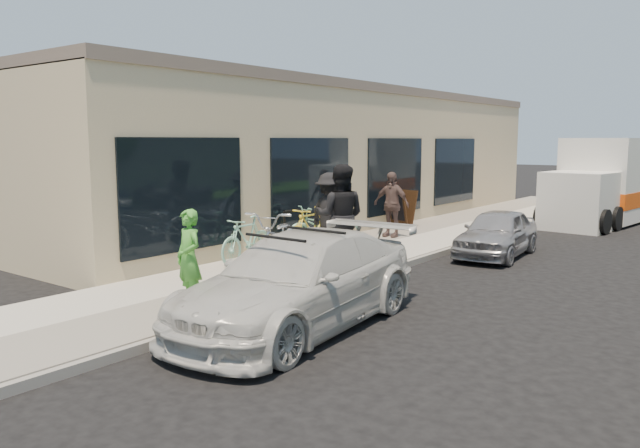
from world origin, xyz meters
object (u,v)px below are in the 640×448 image
Objects in this scene: bike_rack at (295,225)px; cruiser_bike_a at (247,240)px; cruiser_bike_b at (325,227)px; bystander_b at (391,204)px; man_standing at (340,216)px; sedan_silver at (497,233)px; moving_truck at (605,186)px; woman_rider at (189,258)px; bystander_a at (330,214)px; tandem_bike at (279,243)px; sandwich_board at (402,208)px; sedan_white at (299,282)px; cruiser_bike_c at (311,229)px.

cruiser_bike_a is at bearing -83.08° from bike_rack.
bystander_b reaches higher than cruiser_bike_b.
cruiser_bike_b is at bearing -72.50° from man_standing.
bike_rack is at bearing -148.40° from sedan_silver.
bike_rack is 11.35m from moving_truck.
man_standing is at bearing -26.74° from bike_rack.
bystander_b reaches higher than woman_rider.
sedan_silver is 3.95m from cruiser_bike_b.
tandem_bike is at bearing 118.90° from bystander_a.
man_standing is 1.27× the size of cruiser_bike_a.
tandem_bike is (1.56, -7.15, 0.09)m from sandwich_board.
sandwich_board is 9.68m from woman_rider.
sandwich_board reaches higher than cruiser_bike_b.
bystander_a reaches higher than bystander_b.
bystander_a is (-0.85, 4.73, 0.16)m from woman_rider.
moving_truck reaches higher than cruiser_bike_b.
cruiser_bike_a is at bearing -70.88° from cruiser_bike_b.
sedan_white is at bearing 29.17° from woman_rider.
moving_truck is 11.18m from cruiser_bike_c.
sandwich_board reaches higher than bike_rack.
woman_rider is at bearing -92.86° from moving_truck.
moving_truck reaches higher than sedan_silver.
sandwich_board is 0.66× the size of cruiser_bike_a.
cruiser_bike_c is (0.02, -0.53, 0.02)m from cruiser_bike_b.
cruiser_bike_a is at bearing 131.77° from woman_rider.
bike_rack is 0.54× the size of cruiser_bike_c.
bystander_b is at bearing -100.33° from man_standing.
moving_truck reaches higher than woman_rider.
sedan_white is 5.68m from cruiser_bike_b.
bystander_b is at bearing 110.70° from woman_rider.
cruiser_bike_a is (-1.78, -0.79, -0.54)m from man_standing.
cruiser_bike_a is 0.84× the size of cruiser_bike_b.
cruiser_bike_c is 0.96× the size of bystander_a.
sedan_white reaches higher than cruiser_bike_a.
bystander_a reaches higher than sandwich_board.
cruiser_bike_c is at bearing 76.17° from cruiser_bike_a.
sandwich_board is 6.57m from cruiser_bike_a.
man_standing is at bearing -36.12° from cruiser_bike_c.
sedan_silver is at bearing -87.80° from moving_truck.
moving_truck is at bearing 68.27° from bike_rack.
woman_rider is at bearing 60.19° from man_standing.
tandem_bike is (-2.59, -12.91, -0.42)m from moving_truck.
sedan_white is at bearing -56.28° from cruiser_bike_c.
cruiser_bike_c is at bearing 121.70° from sedan_white.
bystander_a is at bearing -64.80° from sandwich_board.
sandwich_board is 0.44× the size of tandem_bike.
sandwich_board is 0.62× the size of bystander_b.
sedan_white is at bearing -86.54° from moving_truck.
cruiser_bike_a is at bearing -74.65° from sandwich_board.
cruiser_bike_c is (-1.38, 4.73, -0.22)m from woman_rider.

